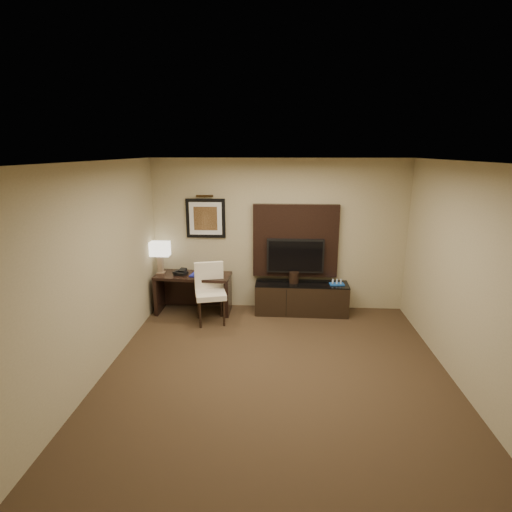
# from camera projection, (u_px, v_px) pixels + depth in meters

# --- Properties ---
(floor) EXTENTS (4.50, 5.00, 0.01)m
(floor) POSITION_uv_depth(u_px,v_px,m) (276.00, 381.00, 5.06)
(floor) COLOR #372719
(floor) RESTS_ON ground
(ceiling) EXTENTS (4.50, 5.00, 0.01)m
(ceiling) POSITION_uv_depth(u_px,v_px,m) (279.00, 162.00, 4.36)
(ceiling) COLOR silver
(ceiling) RESTS_ON wall_back
(wall_back) EXTENTS (4.50, 0.01, 2.70)m
(wall_back) POSITION_uv_depth(u_px,v_px,m) (279.00, 235.00, 7.12)
(wall_back) COLOR tan
(wall_back) RESTS_ON floor
(wall_front) EXTENTS (4.50, 0.01, 2.70)m
(wall_front) POSITION_uv_depth(u_px,v_px,m) (274.00, 415.00, 2.30)
(wall_front) COLOR tan
(wall_front) RESTS_ON floor
(wall_left) EXTENTS (0.01, 5.00, 2.70)m
(wall_left) POSITION_uv_depth(u_px,v_px,m) (92.00, 276.00, 4.84)
(wall_left) COLOR tan
(wall_left) RESTS_ON floor
(wall_right) EXTENTS (0.01, 5.00, 2.70)m
(wall_right) POSITION_uv_depth(u_px,v_px,m) (473.00, 283.00, 4.58)
(wall_right) COLOR tan
(wall_right) RESTS_ON floor
(desk) EXTENTS (1.34, 0.65, 0.70)m
(desk) POSITION_uv_depth(u_px,v_px,m) (194.00, 293.00, 7.13)
(desk) COLOR black
(desk) RESTS_ON floor
(credenza) EXTENTS (1.63, 0.48, 0.56)m
(credenza) POSITION_uv_depth(u_px,v_px,m) (301.00, 298.00, 7.08)
(credenza) COLOR black
(credenza) RESTS_ON floor
(tv_wall_panel) EXTENTS (1.50, 0.12, 1.30)m
(tv_wall_panel) POSITION_uv_depth(u_px,v_px,m) (295.00, 241.00, 7.06)
(tv_wall_panel) COLOR black
(tv_wall_panel) RESTS_ON wall_back
(tv) EXTENTS (1.00, 0.08, 0.60)m
(tv) POSITION_uv_depth(u_px,v_px,m) (295.00, 256.00, 7.03)
(tv) COLOR black
(tv) RESTS_ON tv_wall_panel
(artwork) EXTENTS (0.70, 0.04, 0.70)m
(artwork) POSITION_uv_depth(u_px,v_px,m) (206.00, 218.00, 7.10)
(artwork) COLOR black
(artwork) RESTS_ON wall_back
(picture_light) EXTENTS (0.04, 0.04, 0.30)m
(picture_light) POSITION_uv_depth(u_px,v_px,m) (205.00, 196.00, 6.96)
(picture_light) COLOR #3F2B14
(picture_light) RESTS_ON wall_back
(desk_chair) EXTENTS (0.62, 0.67, 1.02)m
(desk_chair) POSITION_uv_depth(u_px,v_px,m) (211.00, 294.00, 6.64)
(desk_chair) COLOR #F2E7CA
(desk_chair) RESTS_ON floor
(table_lamp) EXTENTS (0.32, 0.19, 0.52)m
(table_lamp) POSITION_uv_depth(u_px,v_px,m) (160.00, 259.00, 7.06)
(table_lamp) COLOR #95795D
(table_lamp) RESTS_ON desk
(desk_phone) EXTENTS (0.25, 0.24, 0.10)m
(desk_phone) POSITION_uv_depth(u_px,v_px,m) (181.00, 272.00, 7.02)
(desk_phone) COLOR black
(desk_phone) RESTS_ON desk
(blue_folder) EXTENTS (0.28, 0.34, 0.02)m
(blue_folder) POSITION_uv_depth(u_px,v_px,m) (198.00, 274.00, 7.01)
(blue_folder) COLOR #171F98
(blue_folder) RESTS_ON desk
(book) EXTENTS (0.16, 0.02, 0.22)m
(book) POSITION_uv_depth(u_px,v_px,m) (202.00, 269.00, 6.98)
(book) COLOR tan
(book) RESTS_ON desk
(ice_bucket) EXTENTS (0.20, 0.20, 0.19)m
(ice_bucket) POSITION_uv_depth(u_px,v_px,m) (294.00, 277.00, 7.01)
(ice_bucket) COLOR black
(ice_bucket) RESTS_ON credenza
(minibar_tray) EXTENTS (0.26, 0.17, 0.09)m
(minibar_tray) POSITION_uv_depth(u_px,v_px,m) (337.00, 282.00, 6.93)
(minibar_tray) COLOR #1A52AF
(minibar_tray) RESTS_ON credenza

